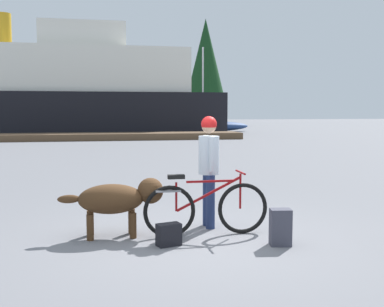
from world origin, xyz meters
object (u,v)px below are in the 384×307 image
object	(u,v)px
bicycle	(206,208)
backpack	(280,227)
handbag_pannier	(169,235)
sailboat_moored	(203,126)
ferry_boat	(51,93)
person_cyclist	(209,161)
dog	(118,199)

from	to	relation	value
bicycle	backpack	distance (m)	1.13
backpack	handbag_pannier	xyz separation A→B (m)	(-1.49, 0.28, -0.10)
bicycle	handbag_pannier	xyz separation A→B (m)	(-0.61, -0.41, -0.25)
handbag_pannier	sailboat_moored	size ratio (longest dim) A/B	0.04
ferry_boat	sailboat_moored	world-z (taller)	ferry_boat
bicycle	person_cyclist	bearing A→B (deg)	71.88
backpack	sailboat_moored	size ratio (longest dim) A/B	0.06
backpack	handbag_pannier	size ratio (longest dim) A/B	1.56
bicycle	backpack	bearing A→B (deg)	-38.30
dog	sailboat_moored	xyz separation A→B (m)	(8.36, 31.83, -0.07)
bicycle	ferry_boat	world-z (taller)	ferry_boat
backpack	sailboat_moored	xyz separation A→B (m)	(6.23, 32.72, 0.23)
sailboat_moored	handbag_pannier	bearing A→B (deg)	-103.37
handbag_pannier	bicycle	bearing A→B (deg)	34.19
person_cyclist	dog	bearing A→B (deg)	-168.34
bicycle	handbag_pannier	size ratio (longest dim) A/B	5.79
backpack	bicycle	bearing A→B (deg)	141.70
bicycle	ferry_boat	xyz separation A→B (m)	(-4.83, 29.91, 2.63)
dog	handbag_pannier	world-z (taller)	dog
bicycle	dog	world-z (taller)	bicycle
handbag_pannier	ferry_boat	xyz separation A→B (m)	(-4.22, 30.33, 2.89)
ferry_boat	person_cyclist	bearing A→B (deg)	-80.38
person_cyclist	dog	world-z (taller)	person_cyclist
ferry_boat	sailboat_moored	bearing A→B (deg)	10.05
ferry_boat	dog	bearing A→B (deg)	-83.14
person_cyclist	dog	distance (m)	1.52
person_cyclist	sailboat_moored	xyz separation A→B (m)	(6.94, 31.54, -0.57)
ferry_boat	handbag_pannier	bearing A→B (deg)	-82.08
sailboat_moored	person_cyclist	bearing A→B (deg)	-102.42
sailboat_moored	ferry_boat	bearing A→B (deg)	-169.95
sailboat_moored	dog	bearing A→B (deg)	-104.71
bicycle	handbag_pannier	distance (m)	0.78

